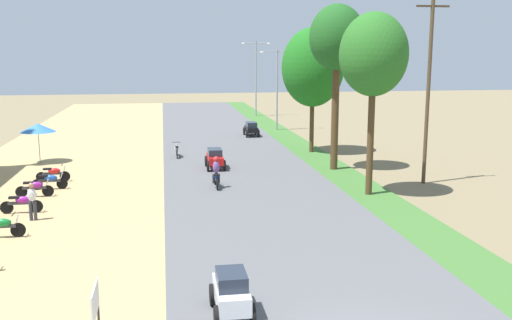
{
  "coord_description": "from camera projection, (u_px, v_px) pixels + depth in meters",
  "views": [
    {
      "loc": [
        -4.41,
        -11.45,
        6.99
      ],
      "look_at": [
        0.23,
        17.2,
        1.56
      ],
      "focal_mm": 40.3,
      "sensor_mm": 36.0,
      "label": 1
    }
  ],
  "objects": [
    {
      "name": "motorbike_foreground_rider",
      "position": [
        216.0,
        173.0,
        29.78
      ],
      "size": [
        0.54,
        1.8,
        1.66
      ],
      "color": "black",
      "rests_on": "road_strip"
    },
    {
      "name": "parked_motorbike_sixth",
      "position": [
        50.0,
        180.0,
        29.5
      ],
      "size": [
        1.8,
        0.54,
        0.94
      ],
      "color": "black",
      "rests_on": "dirt_shoulder"
    },
    {
      "name": "car_sedan_black",
      "position": [
        251.0,
        128.0,
        48.33
      ],
      "size": [
        1.1,
        2.26,
        1.19
      ],
      "color": "black",
      "rests_on": "road_strip"
    },
    {
      "name": "parked_motorbike_fifth",
      "position": [
        35.0,
        187.0,
        27.94
      ],
      "size": [
        1.8,
        0.54,
        0.94
      ],
      "color": "black",
      "rests_on": "dirt_shoulder"
    },
    {
      "name": "parked_motorbike_seventh",
      "position": [
        53.0,
        173.0,
        31.26
      ],
      "size": [
        1.8,
        0.54,
        0.94
      ],
      "color": "black",
      "rests_on": "dirt_shoulder"
    },
    {
      "name": "streetlamp_near",
      "position": [
        277.0,
        84.0,
        51.78
      ],
      "size": [
        3.16,
        0.2,
        7.19
      ],
      "color": "gray",
      "rests_on": "median_strip"
    },
    {
      "name": "median_tree_third",
      "position": [
        313.0,
        67.0,
        39.74
      ],
      "size": [
        4.32,
        4.32,
        8.68
      ],
      "color": "#4C351E",
      "rests_on": "median_strip"
    },
    {
      "name": "car_sedan_red",
      "position": [
        215.0,
        158.0,
        34.78
      ],
      "size": [
        1.1,
        2.26,
        1.19
      ],
      "color": "red",
      "rests_on": "road_strip"
    },
    {
      "name": "motorbike_ahead_second",
      "position": [
        177.0,
        150.0,
        38.69
      ],
      "size": [
        0.54,
        1.8,
        0.94
      ],
      "color": "black",
      "rests_on": "road_strip"
    },
    {
      "name": "parked_motorbike_fourth",
      "position": [
        22.0,
        202.0,
        25.11
      ],
      "size": [
        1.8,
        0.54,
        0.94
      ],
      "color": "black",
      "rests_on": "dirt_shoulder"
    },
    {
      "name": "street_signboard",
      "position": [
        95.0,
        305.0,
        13.58
      ],
      "size": [
        0.06,
        1.3,
        1.5
      ],
      "color": "#262628",
      "rests_on": "dirt_shoulder"
    },
    {
      "name": "pedestrian_on_shoulder",
      "position": [
        32.0,
        199.0,
        23.96
      ],
      "size": [
        0.37,
        0.25,
        1.62
      ],
      "color": "#33333D",
      "rests_on": "dirt_shoulder"
    },
    {
      "name": "streetlamp_mid",
      "position": [
        256.0,
        74.0,
        63.31
      ],
      "size": [
        3.16,
        0.2,
        8.15
      ],
      "color": "gray",
      "rests_on": "median_strip"
    },
    {
      "name": "parked_motorbike_third",
      "position": [
        1.0,
        225.0,
        21.74
      ],
      "size": [
        1.8,
        0.54,
        0.94
      ],
      "color": "black",
      "rests_on": "dirt_shoulder"
    },
    {
      "name": "car_hatchback_white",
      "position": [
        231.0,
        291.0,
        15.25
      ],
      "size": [
        1.04,
        2.0,
        1.23
      ],
      "color": "silver",
      "rests_on": "road_strip"
    },
    {
      "name": "median_tree_second",
      "position": [
        337.0,
        40.0,
        33.35
      ],
      "size": [
        3.24,
        3.24,
        9.73
      ],
      "color": "#4C351E",
      "rests_on": "median_strip"
    },
    {
      "name": "utility_pole_near",
      "position": [
        428.0,
        89.0,
        30.31
      ],
      "size": [
        1.8,
        0.2,
        9.85
      ],
      "color": "brown",
      "rests_on": "ground"
    },
    {
      "name": "median_tree_nearest",
      "position": [
        374.0,
        55.0,
        27.35
      ],
      "size": [
        3.29,
        3.29,
        8.86
      ],
      "color": "#4C351E",
      "rests_on": "median_strip"
    },
    {
      "name": "vendor_umbrella",
      "position": [
        38.0,
        128.0,
        36.44
      ],
      "size": [
        2.2,
        2.2,
        2.52
      ],
      "color": "#99999E",
      "rests_on": "dirt_shoulder"
    }
  ]
}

